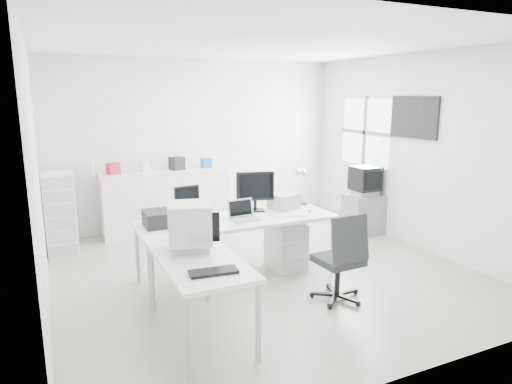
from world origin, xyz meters
name	(u,v)px	position (x,y,z in m)	size (l,w,h in m)	color
floor	(263,271)	(0.00, 0.00, 0.00)	(5.00, 5.00, 0.01)	beige
ceiling	(263,43)	(0.00, 0.00, 2.80)	(5.00, 5.00, 0.01)	white
back_wall	(199,144)	(0.00, 2.50, 1.40)	(5.00, 0.02, 2.80)	silver
left_wall	(37,179)	(-2.50, 0.00, 1.40)	(0.02, 5.00, 2.80)	silver
right_wall	(418,152)	(2.50, 0.00, 1.40)	(0.02, 5.00, 2.80)	silver
window	(365,132)	(2.48, 1.20, 1.60)	(0.02, 1.20, 1.10)	white
wall_picture	(414,117)	(2.47, 0.10, 1.90)	(0.04, 0.90, 0.60)	black
main_desk	(238,248)	(-0.36, -0.04, 0.38)	(2.40, 0.80, 0.75)	silver
side_desk	(200,296)	(-1.21, -1.14, 0.38)	(0.70, 1.40, 0.75)	silver
drawer_pedestal	(286,245)	(0.34, 0.01, 0.30)	(0.40, 0.50, 0.60)	silver
inkjet_printer	(166,218)	(-1.21, 0.06, 0.84)	(0.49, 0.38, 0.17)	black
lcd_monitor_small	(187,203)	(-0.91, 0.21, 0.94)	(0.31, 0.18, 0.39)	black
lcd_monitor_large	(255,192)	(-0.01, 0.21, 1.00)	(0.49, 0.20, 0.51)	black
laptop	(245,211)	(-0.31, -0.14, 0.86)	(0.34, 0.35, 0.22)	#B7B7BA
white_keyboard	(291,215)	(0.29, -0.19, 0.76)	(0.43, 0.13, 0.02)	silver
white_mouse	(309,210)	(0.59, -0.14, 0.78)	(0.06, 0.06, 0.06)	silver
laser_printer	(284,201)	(0.39, 0.18, 0.85)	(0.34, 0.29, 0.20)	#A1A1A1
desk_lamp	(304,188)	(0.74, 0.26, 0.97)	(0.15, 0.15, 0.45)	silver
crt_monitor	(190,229)	(-1.21, -0.89, 0.96)	(0.36, 0.36, 0.42)	#B7B7BA
black_keyboard	(213,272)	(-1.21, -1.54, 0.76)	(0.41, 0.16, 0.03)	black
office_chair	(338,256)	(0.39, -1.08, 0.51)	(0.58, 0.58, 1.01)	#282B2E
tv_cabinet	(364,214)	(2.22, 0.81, 0.32)	(0.58, 0.47, 0.63)	slate
crt_tv	(365,181)	(2.22, 0.81, 0.86)	(0.50, 0.48, 0.45)	black
sideboard	(166,201)	(-0.67, 2.24, 0.51)	(2.04, 0.51, 1.02)	silver
clutter_box_a	(113,169)	(-1.47, 2.24, 1.11)	(0.17, 0.15, 0.17)	#A7172C
clutter_box_b	(146,168)	(-0.97, 2.24, 1.08)	(0.12, 0.11, 0.12)	silver
clutter_box_c	(177,163)	(-0.47, 2.24, 1.12)	(0.21, 0.19, 0.21)	black
clutter_box_d	(206,163)	(0.03, 2.24, 1.10)	(0.16, 0.14, 0.16)	blue
clutter_bottle	(92,168)	(-1.77, 2.28, 1.13)	(0.07, 0.07, 0.22)	silver
filing_cabinet	(60,214)	(-2.28, 1.81, 0.58)	(0.41, 0.48, 1.16)	silver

